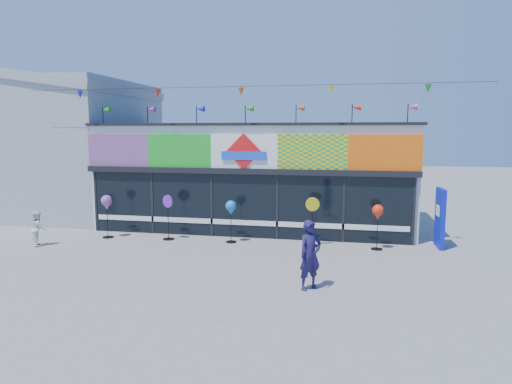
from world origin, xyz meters
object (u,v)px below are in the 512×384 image
(spinner_1, at_px, (168,216))
(adult_man, at_px, (310,255))
(child, at_px, (38,228))
(spinner_0, at_px, (107,204))
(spinner_4, at_px, (378,214))
(blue_sign, at_px, (440,218))
(spinner_2, at_px, (231,209))
(spinner_3, at_px, (312,220))

(spinner_1, distance_m, adult_man, 6.74)
(spinner_1, relative_size, child, 1.36)
(spinner_0, distance_m, spinner_4, 9.40)
(blue_sign, bearing_deg, spinner_4, -161.56)
(spinner_1, xyz_separation_m, adult_man, (5.31, -4.15, 0.01))
(adult_man, bearing_deg, spinner_2, 83.50)
(spinner_1, bearing_deg, spinner_4, 0.21)
(spinner_3, distance_m, child, 9.15)
(adult_man, bearing_deg, child, 122.36)
(spinner_3, relative_size, adult_man, 0.97)
(spinner_1, bearing_deg, blue_sign, 4.63)
(spinner_1, xyz_separation_m, spinner_4, (7.14, 0.03, 0.34))
(blue_sign, bearing_deg, spinner_2, -175.20)
(spinner_3, relative_size, spinner_4, 1.12)
(spinner_1, distance_m, spinner_2, 2.30)
(blue_sign, distance_m, adult_man, 6.23)
(child, bearing_deg, spinner_2, -113.48)
(child, bearing_deg, spinner_4, -120.04)
(spinner_4, bearing_deg, spinner_3, 179.52)
(spinner_2, relative_size, spinner_3, 0.88)
(spinner_2, bearing_deg, spinner_0, -177.61)
(adult_man, xyz_separation_m, child, (-9.26, 2.51, -0.26))
(spinner_3, bearing_deg, spinner_0, -178.47)
(spinner_4, relative_size, child, 1.26)
(spinner_0, xyz_separation_m, child, (-1.69, -1.49, -0.65))
(adult_man, bearing_deg, spinner_0, 109.66)
(adult_man, distance_m, child, 9.60)
(spinner_3, relative_size, child, 1.41)
(child, bearing_deg, spinner_3, -117.99)
(spinner_4, bearing_deg, spinner_2, 179.86)
(spinner_1, relative_size, spinner_4, 1.08)
(spinner_0, bearing_deg, blue_sign, 4.47)
(spinner_4, bearing_deg, spinner_0, -178.92)
(spinner_2, relative_size, adult_man, 0.86)
(spinner_2, height_order, spinner_4, spinner_4)
(blue_sign, bearing_deg, child, -170.73)
(spinner_1, height_order, spinner_2, spinner_1)
(child, bearing_deg, spinner_0, -87.26)
(spinner_2, distance_m, child, 6.47)
(spinner_0, xyz_separation_m, spinner_3, (7.30, 0.19, -0.36))
(spinner_0, xyz_separation_m, adult_man, (7.56, -4.00, -0.39))
(spinner_1, distance_m, child, 4.28)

